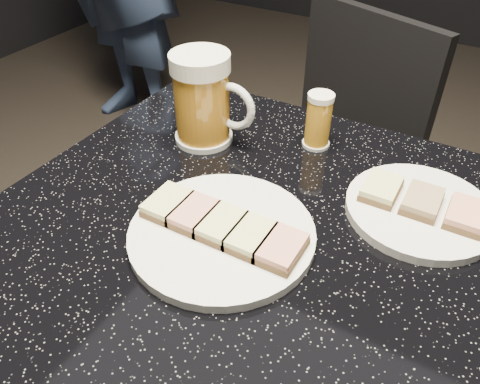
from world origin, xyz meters
name	(u,v)px	position (x,y,z in m)	size (l,w,h in m)	color
plate_large	(222,234)	(0.00, -0.04, 0.76)	(0.25, 0.25, 0.01)	white
plate_small	(420,210)	(0.22, 0.14, 0.76)	(0.21, 0.21, 0.01)	white
table	(240,322)	(0.00, 0.00, 0.51)	(0.70, 0.70, 0.75)	black
beer_mug	(204,99)	(-0.16, 0.15, 0.83)	(0.15, 0.10, 0.16)	white
beer_tumbler	(318,121)	(0.02, 0.24, 0.80)	(0.05, 0.05, 0.10)	silver
chair	(324,163)	(-0.06, 0.54, 0.50)	(0.50, 0.50, 0.86)	black
canapes_on_plate_large	(222,225)	(0.00, -0.04, 0.77)	(0.23, 0.07, 0.02)	#4C3521
canapes_on_plate_small	(422,201)	(0.22, 0.14, 0.77)	(0.17, 0.07, 0.02)	#4C3521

